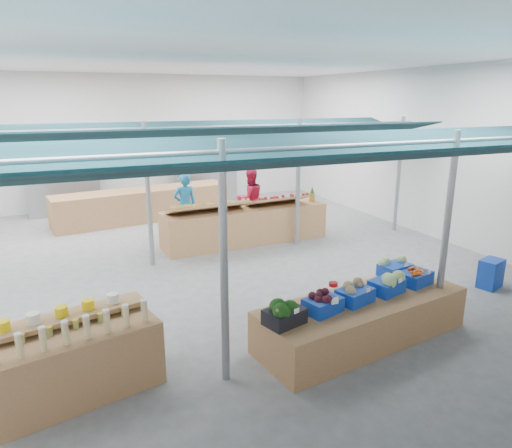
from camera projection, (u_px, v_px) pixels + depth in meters
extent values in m
plane|color=#5F5F61|center=(205.00, 265.00, 9.69)|extent=(13.00, 13.00, 0.00)
plane|color=silver|center=(198.00, 56.00, 8.58)|extent=(13.00, 13.00, 0.00)
plane|color=silver|center=(142.00, 141.00, 14.86)|extent=(12.00, 0.00, 12.00)
plane|color=silver|center=(430.00, 153.00, 11.49)|extent=(0.00, 13.00, 13.00)
cylinder|color=gray|center=(224.00, 267.00, 5.38)|extent=(0.10, 0.10, 3.00)
cylinder|color=gray|center=(148.00, 196.00, 9.34)|extent=(0.10, 0.10, 3.00)
cylinder|color=gray|center=(446.00, 233.00, 6.75)|extent=(0.10, 0.10, 3.00)
cylinder|color=gray|center=(298.00, 183.00, 10.72)|extent=(0.10, 0.10, 3.00)
cylinder|color=gray|center=(399.00, 175.00, 11.89)|extent=(0.10, 0.10, 3.00)
cylinder|color=gray|center=(353.00, 146.00, 5.71)|extent=(10.00, 0.06, 0.06)
cylinder|color=gray|center=(227.00, 127.00, 9.67)|extent=(10.00, 0.06, 0.06)
cube|color=black|center=(387.00, 157.00, 5.15)|extent=(9.50, 1.28, 0.30)
cube|color=black|center=(325.00, 147.00, 6.30)|extent=(9.50, 1.28, 0.30)
cube|color=black|center=(239.00, 132.00, 9.12)|extent=(9.50, 1.28, 0.30)
cube|color=black|center=(217.00, 128.00, 10.26)|extent=(9.50, 1.28, 0.30)
cube|color=#B23F33|center=(63.00, 182.00, 13.73)|extent=(2.00, 0.50, 2.00)
cube|color=#B23F33|center=(206.00, 173.00, 15.50)|extent=(2.00, 0.50, 2.00)
cube|color=olive|center=(78.00, 362.00, 5.38)|extent=(1.98, 1.19, 0.82)
cube|color=#997247|center=(68.00, 317.00, 5.45)|extent=(1.89, 0.74, 0.06)
cube|color=olive|center=(363.00, 319.00, 6.64)|extent=(3.37, 1.51, 0.63)
cube|color=olive|center=(245.00, 225.00, 11.18)|extent=(4.09, 1.08, 0.87)
cube|color=olive|center=(144.00, 205.00, 13.25)|extent=(5.13, 1.67, 0.91)
cube|color=#0F38A6|center=(491.00, 273.00, 8.51)|extent=(0.52, 0.43, 0.54)
imported|color=#1A72AA|center=(185.00, 205.00, 11.57)|extent=(0.60, 0.41, 1.63)
imported|color=#BD173A|center=(250.00, 199.00, 12.28)|extent=(0.81, 0.64, 1.63)
cube|color=black|center=(284.00, 316.00, 5.82)|extent=(0.57, 0.47, 0.20)
cube|color=white|center=(297.00, 311.00, 5.62)|extent=(0.08, 0.03, 0.06)
cube|color=#0F38A6|center=(323.00, 305.00, 6.14)|extent=(0.57, 0.47, 0.20)
cube|color=white|center=(336.00, 300.00, 5.94)|extent=(0.08, 0.03, 0.06)
cube|color=#0F38A6|center=(355.00, 296.00, 6.44)|extent=(0.57, 0.47, 0.20)
cube|color=white|center=(368.00, 290.00, 6.23)|extent=(0.08, 0.03, 0.06)
cube|color=#0F38A6|center=(387.00, 286.00, 6.76)|extent=(0.57, 0.47, 0.20)
cube|color=white|center=(400.00, 281.00, 6.55)|extent=(0.08, 0.03, 0.06)
cube|color=#0F38A6|center=(415.00, 278.00, 7.08)|extent=(0.57, 0.47, 0.20)
cube|color=white|center=(429.00, 272.00, 6.88)|extent=(0.08, 0.03, 0.06)
sphere|color=brown|center=(281.00, 312.00, 5.63)|extent=(0.09, 0.09, 0.09)
sphere|color=brown|center=(278.00, 311.00, 5.58)|extent=(0.06, 0.06, 0.06)
cylinder|color=#B40C12|center=(333.00, 284.00, 5.90)|extent=(0.12, 0.12, 0.05)
cube|color=white|center=(335.00, 302.00, 5.91)|extent=(0.10, 0.01, 0.07)
cube|color=#997247|center=(209.00, 208.00, 10.54)|extent=(1.93, 0.78, 0.26)
cube|color=#997247|center=(277.00, 200.00, 11.29)|extent=(1.54, 0.76, 0.26)
cylinder|color=#8C6019|center=(312.00, 197.00, 11.71)|extent=(0.14, 0.14, 0.22)
cone|color=#26661E|center=(312.00, 190.00, 11.66)|extent=(0.12, 0.12, 0.18)
cube|color=#0F38A6|center=(395.00, 270.00, 7.42)|extent=(0.54, 0.41, 0.20)
cube|color=white|center=(407.00, 265.00, 7.19)|extent=(0.08, 0.02, 0.06)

